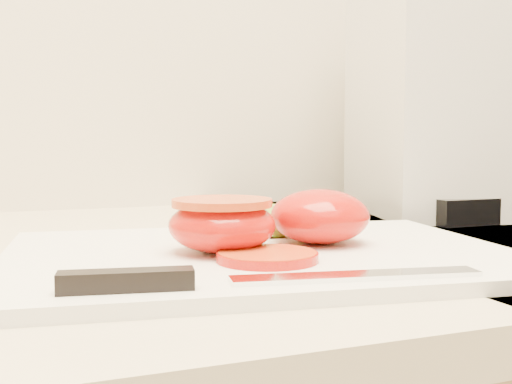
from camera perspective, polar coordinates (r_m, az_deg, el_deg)
name	(u,v)px	position (r m, az deg, el deg)	size (l,w,h in m)	color
cutting_board	(261,256)	(0.51, 0.41, -5.69)	(0.39, 0.29, 0.01)	white
tomato_half_dome	(320,216)	(0.54, 5.69, -2.16)	(0.08, 0.08, 0.05)	red
tomato_half_cut	(222,223)	(0.49, -3.04, -2.77)	(0.08, 0.08, 0.04)	red
tomato_slice_0	(267,256)	(0.46, 1.01, -5.75)	(0.07, 0.07, 0.01)	#CA6224
lettuce_leaf_0	(272,220)	(0.60, 1.46, -2.54)	(0.10, 0.08, 0.02)	#82A52B
knife	(222,279)	(0.39, -3.08, -7.69)	(0.26, 0.06, 0.01)	silver
appliance	(445,98)	(0.88, 16.42, 8.02)	(0.20, 0.25, 0.30)	silver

